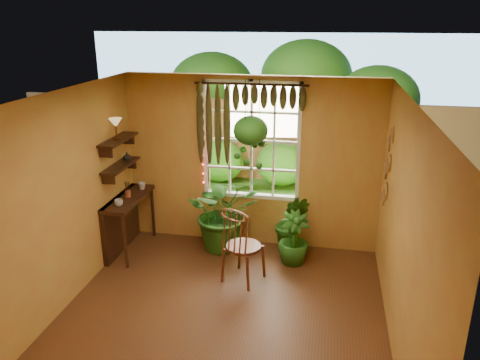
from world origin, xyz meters
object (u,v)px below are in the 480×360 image
(potted_plant_left, at_px, (224,212))
(hanging_basket, at_px, (251,133))
(counter_ledge, at_px, (123,217))
(potted_plant_mid, at_px, (292,223))
(windsor_chair, at_px, (242,256))

(potted_plant_left, relative_size, hanging_basket, 0.97)
(counter_ledge, height_order, potted_plant_mid, potted_plant_mid)
(counter_ledge, xyz_separation_m, windsor_chair, (2.00, -0.57, -0.17))
(counter_ledge, bearing_deg, windsor_chair, -15.95)
(counter_ledge, height_order, windsor_chair, windsor_chair)
(windsor_chair, relative_size, potted_plant_mid, 1.38)
(windsor_chair, relative_size, hanging_basket, 1.01)
(hanging_basket, bearing_deg, counter_ledge, -172.72)
(windsor_chair, bearing_deg, potted_plant_left, 139.59)
(windsor_chair, bearing_deg, potted_plant_mid, 82.42)
(potted_plant_mid, bearing_deg, windsor_chair, -120.49)
(potted_plant_mid, height_order, hanging_basket, hanging_basket)
(windsor_chair, xyz_separation_m, hanging_basket, (-0.03, 0.82, 1.55))
(potted_plant_mid, bearing_deg, potted_plant_left, -175.06)
(counter_ledge, distance_m, windsor_chair, 2.09)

